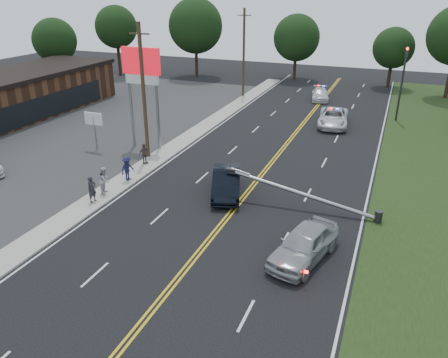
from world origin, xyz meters
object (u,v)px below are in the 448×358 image
at_px(pylon_sign, 142,74).
at_px(utility_pole_far, 244,53).
at_px(crashed_sedan, 226,182).
at_px(bystander_c, 127,168).
at_px(emergency_b, 320,94).
at_px(small_sign, 94,122).
at_px(bystander_a, 92,189).
at_px(utility_pole_mid, 144,93).
at_px(waiting_sedan, 304,244).
at_px(bystander_b, 105,180).
at_px(emergency_a, 333,118).
at_px(bystander_d, 144,154).
at_px(traffic_signal, 403,78).
at_px(fallen_streetlight, 310,196).

xyz_separation_m(pylon_sign, utility_pole_far, (1.30, 20.00, -0.91)).
xyz_separation_m(crashed_sedan, bystander_c, (-6.91, -0.69, 0.16)).
bearing_deg(crashed_sedan, emergency_b, 68.44).
distance_m(small_sign, bystander_a, 9.96).
height_order(pylon_sign, crashed_sedan, pylon_sign).
relative_size(crashed_sedan, bystander_a, 2.95).
bearing_deg(emergency_b, small_sign, -131.34).
relative_size(utility_pole_mid, emergency_b, 2.24).
distance_m(waiting_sedan, bystander_b, 13.50).
height_order(utility_pole_far, bystander_c, utility_pole_far).
distance_m(small_sign, bystander_b, 8.88).
height_order(waiting_sedan, emergency_a, waiting_sedan).
distance_m(crashed_sedan, waiting_sedan, 8.19).
height_order(utility_pole_mid, crashed_sedan, utility_pole_mid).
xyz_separation_m(waiting_sedan, bystander_d, (-13.61, 7.74, 0.07)).
distance_m(small_sign, utility_pole_mid, 5.53).
bearing_deg(utility_pole_mid, emergency_b, 69.43).
xyz_separation_m(bystander_a, bystander_d, (-0.37, 6.63, -0.05)).
distance_m(traffic_signal, emergency_a, 7.70).
distance_m(utility_pole_far, crashed_sedan, 27.30).
relative_size(small_sign, emergency_a, 0.54).
xyz_separation_m(pylon_sign, bystander_a, (2.22, -10.04, -5.05)).
bearing_deg(traffic_signal, bystander_a, -122.49).
relative_size(fallen_streetlight, bystander_c, 5.54).
bearing_deg(waiting_sedan, bystander_c, 174.76).
height_order(crashed_sedan, bystander_a, bystander_a).
bearing_deg(bystander_c, traffic_signal, -25.40).
bearing_deg(emergency_a, utility_pole_far, 139.75).
height_order(emergency_b, bystander_a, bystander_a).
bearing_deg(emergency_a, small_sign, -146.42).
bearing_deg(utility_pole_mid, bystander_b, -82.47).
bearing_deg(bystander_d, fallen_streetlight, -78.09).
xyz_separation_m(utility_pole_far, bystander_a, (0.92, -30.04, -4.13)).
distance_m(fallen_streetlight, utility_pole_far, 29.54).
xyz_separation_m(waiting_sedan, bystander_b, (-13.28, 2.46, 0.16)).
height_order(small_sign, waiting_sedan, small_sign).
xyz_separation_m(fallen_streetlight, crashed_sedan, (-5.39, 0.25, -0.11)).
relative_size(traffic_signal, utility_pole_mid, 0.70).
bearing_deg(bystander_c, small_sign, 63.72).
distance_m(utility_pole_mid, emergency_b, 25.78).
height_order(bystander_b, bystander_d, bystander_b).
relative_size(waiting_sedan, bystander_b, 2.78).
distance_m(emergency_a, bystander_a, 24.53).
bearing_deg(traffic_signal, emergency_b, 146.04).
bearing_deg(small_sign, emergency_b, 60.01).
distance_m(emergency_a, emergency_b, 10.35).
distance_m(waiting_sedan, emergency_b, 33.34).
bearing_deg(bystander_d, waiting_sedan, -96.32).
height_order(utility_pole_mid, utility_pole_far, same).
bearing_deg(emergency_b, fallen_streetlight, -92.21).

